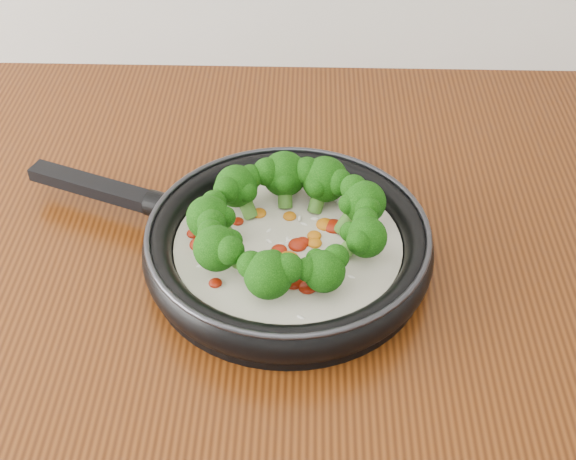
{
  "coord_description": "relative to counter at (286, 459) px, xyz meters",
  "views": [
    {
      "loc": [
        0.02,
        0.44,
        1.48
      ],
      "look_at": [
        0.0,
        1.05,
        0.95
      ],
      "focal_mm": 48.32,
      "sensor_mm": 36.0,
      "label": 1
    }
  ],
  "objects": [
    {
      "name": "skillet",
      "position": [
        0.0,
        -0.04,
        0.48
      ],
      "size": [
        0.51,
        0.4,
        0.09
      ],
      "color": "black",
      "rests_on": "counter"
    },
    {
      "name": "counter",
      "position": [
        0.0,
        0.0,
        0.0
      ],
      "size": [
        1.6,
        0.8,
        0.9
      ],
      "primitive_type": "cube",
      "color": "#371606",
      "rests_on": "ground"
    }
  ]
}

